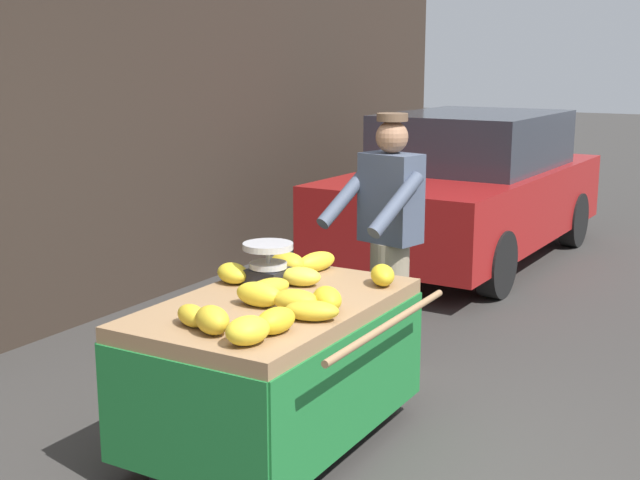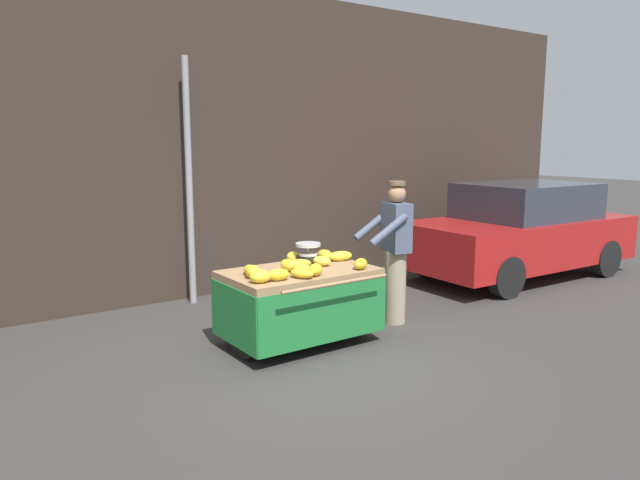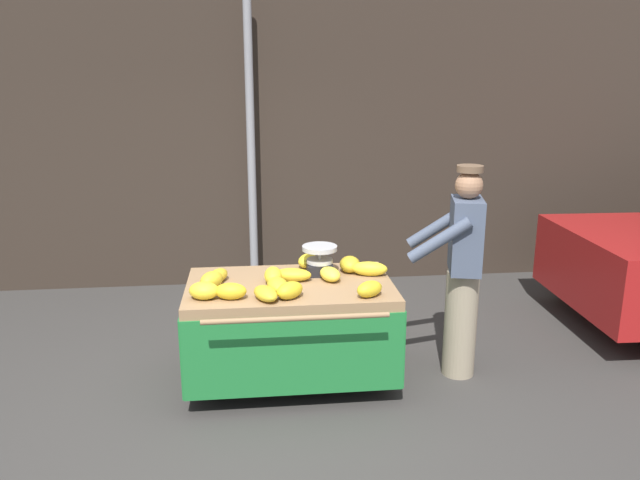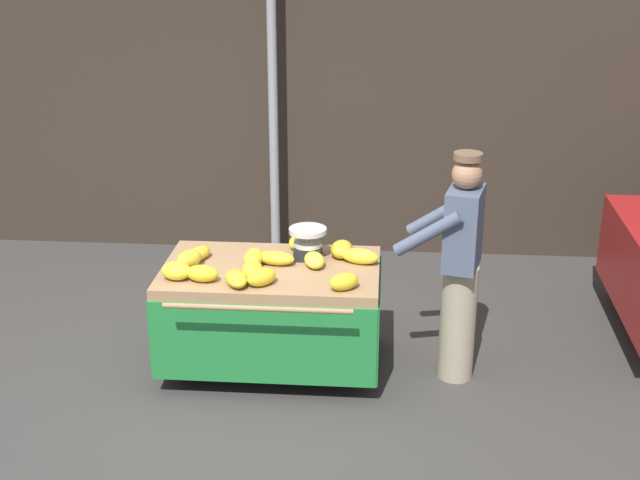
% 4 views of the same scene
% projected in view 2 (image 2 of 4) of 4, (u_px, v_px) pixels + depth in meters
% --- Properties ---
extents(ground_plane, '(60.00, 60.00, 0.00)m').
position_uv_depth(ground_plane, '(307.00, 363.00, 5.90)').
color(ground_plane, '#383533').
extents(back_wall, '(16.00, 0.24, 4.30)m').
position_uv_depth(back_wall, '(178.00, 143.00, 8.07)').
color(back_wall, '#332821').
rests_on(back_wall, ground).
extents(street_pole, '(0.09, 0.09, 3.26)m').
position_uv_depth(street_pole, '(189.00, 183.00, 7.85)').
color(street_pole, gray).
rests_on(street_pole, ground).
extents(banana_cart, '(1.60, 1.18, 0.83)m').
position_uv_depth(banana_cart, '(299.00, 291.00, 6.37)').
color(banana_cart, '#93704C').
rests_on(banana_cart, ground).
extents(weighing_scale, '(0.28, 0.28, 0.24)m').
position_uv_depth(weighing_scale, '(308.00, 253.00, 6.62)').
color(weighing_scale, black).
rests_on(weighing_scale, banana_cart).
extents(banana_bunch_0, '(0.31, 0.19, 0.10)m').
position_uv_depth(banana_bunch_0, '(298.00, 264.00, 6.38)').
color(banana_bunch_0, gold).
rests_on(banana_bunch_0, banana_cart).
extents(banana_bunch_1, '(0.20, 0.26, 0.11)m').
position_uv_depth(banana_bunch_1, '(322.00, 261.00, 6.53)').
color(banana_bunch_1, yellow).
rests_on(banana_bunch_1, banana_cart).
extents(banana_bunch_2, '(0.19, 0.24, 0.13)m').
position_uv_depth(banana_bunch_2, '(325.00, 255.00, 6.79)').
color(banana_bunch_2, gold).
rests_on(banana_bunch_2, banana_cart).
extents(banana_bunch_3, '(0.14, 0.26, 0.13)m').
position_uv_depth(banana_bunch_3, '(289.00, 265.00, 6.25)').
color(banana_bunch_3, yellow).
rests_on(banana_bunch_3, banana_cart).
extents(banana_bunch_4, '(0.23, 0.27, 0.11)m').
position_uv_depth(banana_bunch_4, '(293.00, 257.00, 6.73)').
color(banana_bunch_4, yellow).
rests_on(banana_bunch_4, banana_cart).
extents(banana_bunch_5, '(0.23, 0.26, 0.13)m').
position_uv_depth(banana_bunch_5, '(253.00, 272.00, 5.94)').
color(banana_bunch_5, gold).
rests_on(banana_bunch_5, banana_cart).
extents(banana_bunch_6, '(0.18, 0.26, 0.11)m').
position_uv_depth(banana_bunch_6, '(301.00, 269.00, 6.11)').
color(banana_bunch_6, gold).
rests_on(banana_bunch_6, banana_cart).
extents(banana_bunch_7, '(0.25, 0.21, 0.13)m').
position_uv_depth(banana_bunch_7, '(260.00, 276.00, 5.74)').
color(banana_bunch_7, yellow).
rests_on(banana_bunch_7, banana_cart).
extents(banana_bunch_8, '(0.31, 0.19, 0.11)m').
position_uv_depth(banana_bunch_8, '(340.00, 256.00, 6.78)').
color(banana_bunch_8, yellow).
rests_on(banana_bunch_8, banana_cart).
extents(banana_bunch_9, '(0.26, 0.25, 0.12)m').
position_uv_depth(banana_bunch_9, '(315.00, 270.00, 6.04)').
color(banana_bunch_9, gold).
rests_on(banana_bunch_9, banana_cart).
extents(banana_bunch_10, '(0.23, 0.30, 0.10)m').
position_uv_depth(banana_bunch_10, '(302.00, 273.00, 5.94)').
color(banana_bunch_10, gold).
rests_on(banana_bunch_10, banana_cart).
extents(banana_bunch_11, '(0.24, 0.16, 0.12)m').
position_uv_depth(banana_bunch_11, '(278.00, 275.00, 5.83)').
color(banana_bunch_11, gold).
rests_on(banana_bunch_11, banana_cart).
extents(banana_bunch_12, '(0.20, 0.24, 0.10)m').
position_uv_depth(banana_bunch_12, '(249.00, 270.00, 6.09)').
color(banana_bunch_12, gold).
rests_on(banana_bunch_12, banana_cart).
extents(banana_bunch_13, '(0.25, 0.23, 0.12)m').
position_uv_depth(banana_bunch_13, '(361.00, 264.00, 6.35)').
color(banana_bunch_13, gold).
rests_on(banana_bunch_13, banana_cart).
extents(vendor_person, '(0.65, 0.61, 1.71)m').
position_uv_depth(vendor_person, '(395.00, 252.00, 7.09)').
color(vendor_person, gray).
rests_on(vendor_person, ground).
extents(parked_car, '(3.95, 1.84, 1.51)m').
position_uv_depth(parked_car, '(520.00, 231.00, 9.54)').
color(parked_car, '#A51919').
rests_on(parked_car, ground).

